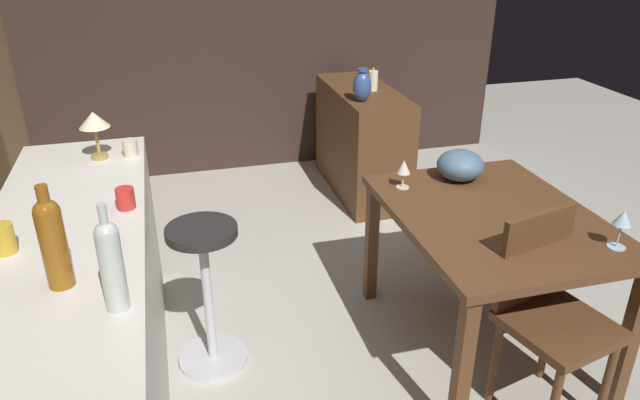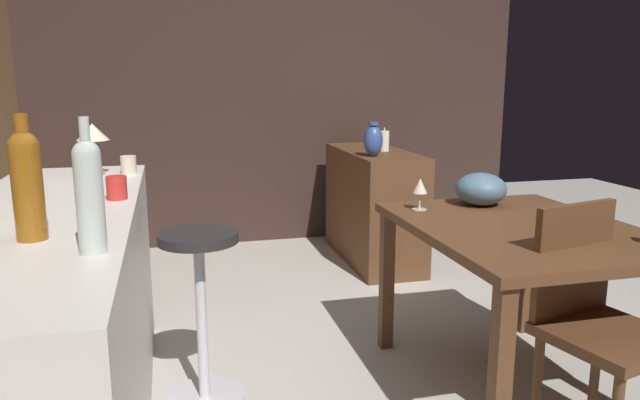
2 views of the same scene
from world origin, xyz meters
name	(u,v)px [view 1 (image 1 of 2)]	position (x,y,z in m)	size (l,w,h in m)	color
ground_plane	(389,335)	(0.00, 0.00, 0.00)	(9.00, 9.00, 0.00)	#B7B2A8
wall_side_right	(245,12)	(2.55, 0.30, 1.30)	(0.10, 4.40, 2.60)	#33231E
dining_table	(492,231)	(-0.17, -0.41, 0.65)	(1.16, 0.89, 0.74)	#56351E
kitchen_counter	(82,331)	(-0.18, 1.42, 0.45)	(2.10, 0.60, 0.90)	silver
sideboard_cabinet	(362,141)	(1.78, -0.44, 0.41)	(1.10, 0.44, 0.82)	#56351E
chair_near_window	(548,309)	(-0.60, -0.44, 0.50)	(0.48, 0.48, 0.90)	#56351E
bar_stool	(207,293)	(0.04, 0.90, 0.39)	(0.34, 0.34, 0.74)	#262323
wine_glass_left	(623,220)	(-0.58, -0.73, 0.87)	(0.07, 0.07, 0.17)	silver
wine_glass_right	(404,168)	(0.21, -0.11, 0.85)	(0.07, 0.07, 0.15)	silver
fruit_bowl	(460,165)	(0.23, -0.44, 0.82)	(0.24, 0.24, 0.16)	slate
wine_bottle_amber	(53,239)	(-0.54, 1.38, 1.07)	(0.08, 0.08, 0.35)	#8C5114
wine_bottle_clear	(111,262)	(-0.72, 1.20, 1.06)	(0.07, 0.07, 0.35)	silver
cup_mustard	(3,238)	(-0.27, 1.59, 0.96)	(0.11, 0.08, 0.11)	gold
cup_red	(125,198)	(-0.01, 1.19, 0.94)	(0.11, 0.07, 0.09)	red
cup_cream	(130,148)	(0.59, 1.19, 0.94)	(0.11, 0.07, 0.08)	beige
counter_lamp	(94,123)	(0.59, 1.33, 1.08)	(0.14, 0.14, 0.24)	#A58447
pillar_candle_tall	(373,81)	(1.73, -0.50, 0.89)	(0.07, 0.07, 0.17)	white
vase_ceramic_blue	(362,86)	(1.47, -0.32, 0.93)	(0.13, 0.13, 0.23)	#334C8C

